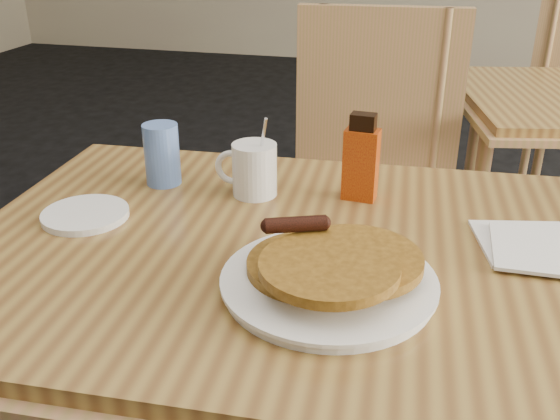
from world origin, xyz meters
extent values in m
cube|color=olive|center=(0.07, 0.03, 0.73)|extent=(1.20, 0.84, 0.04)
cube|color=#A8764F|center=(0.07, 0.03, 0.71)|extent=(1.25, 0.88, 0.02)
cylinder|color=#A8764F|center=(0.38, 0.92, 0.35)|extent=(0.04, 0.04, 0.71)
cube|color=#A8764F|center=(0.08, 0.67, 0.49)|extent=(0.49, 0.49, 0.04)
cube|color=#A8764F|center=(0.08, 0.88, 0.76)|extent=(0.46, 0.08, 0.50)
cylinder|color=#A8764F|center=(-0.11, 0.48, 0.23)|extent=(0.04, 0.04, 0.47)
cylinder|color=#A8764F|center=(0.26, 0.85, 0.23)|extent=(0.04, 0.04, 0.47)
cylinder|color=#A8764F|center=(0.65, 1.68, 0.22)|extent=(0.04, 0.04, 0.43)
cylinder|color=white|center=(0.11, -0.09, 0.76)|extent=(0.30, 0.30, 0.02)
cylinder|color=white|center=(0.11, -0.09, 0.77)|extent=(0.31, 0.31, 0.01)
cylinder|color=#93631E|center=(0.09, -0.08, 0.78)|extent=(0.19, 0.19, 0.01)
cylinder|color=#93631E|center=(0.15, -0.07, 0.79)|extent=(0.20, 0.20, 0.01)
cylinder|color=#93631E|center=(0.12, -0.12, 0.81)|extent=(0.19, 0.19, 0.01)
cylinder|color=black|center=(0.06, -0.05, 0.82)|extent=(0.09, 0.06, 0.02)
cylinder|color=white|center=(-0.08, 0.20, 0.80)|extent=(0.08, 0.08, 0.10)
torus|color=white|center=(-0.13, 0.20, 0.80)|extent=(0.07, 0.01, 0.07)
cylinder|color=black|center=(-0.08, 0.20, 0.84)|extent=(0.07, 0.07, 0.01)
cylinder|color=silver|center=(-0.07, 0.20, 0.83)|extent=(0.04, 0.04, 0.14)
cube|color=maroon|center=(0.11, 0.23, 0.82)|extent=(0.06, 0.04, 0.13)
cube|color=black|center=(0.11, 0.23, 0.90)|extent=(0.05, 0.03, 0.03)
cube|color=white|center=(0.40, 0.12, 0.75)|extent=(0.18, 0.18, 0.01)
cube|color=white|center=(0.42, 0.09, 0.76)|extent=(0.16, 0.16, 0.01)
cylinder|color=#577CCC|center=(-0.27, 0.21, 0.81)|extent=(0.08, 0.08, 0.12)
cylinder|color=white|center=(-0.34, 0.03, 0.76)|extent=(0.18, 0.18, 0.01)
camera|label=1|loc=(0.24, -0.84, 1.23)|focal=40.00mm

